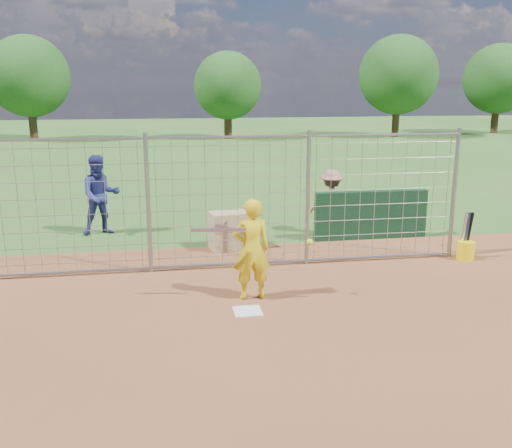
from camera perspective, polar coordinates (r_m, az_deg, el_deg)
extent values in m
plane|color=#2D591E|center=(9.13, -1.05, -8.30)|extent=(100.00, 100.00, 0.00)
plane|color=brown|center=(6.50, 3.01, -18.17)|extent=(18.00, 18.00, 0.00)
cube|color=silver|center=(8.95, -0.86, -8.71)|extent=(0.43, 0.43, 0.02)
cube|color=#11381E|center=(13.15, 11.41, 0.89)|extent=(2.60, 0.20, 1.10)
imported|color=gold|center=(9.21, -0.46, -2.56)|extent=(0.64, 0.44, 1.68)
imported|color=navy|center=(13.67, -15.29, 2.79)|extent=(1.05, 0.90, 1.86)
imported|color=#966B52|center=(13.40, 7.53, 2.20)|extent=(1.07, 0.75, 1.52)
cube|color=tan|center=(12.15, -2.70, -0.65)|extent=(0.89, 0.69, 0.80)
cylinder|color=silver|center=(8.88, -3.74, -0.60)|extent=(0.86, 0.19, 0.06)
sphere|color=#B4DF17|center=(9.18, 5.40, -1.80)|extent=(0.10, 0.10, 0.10)
cylinder|color=yellow|center=(12.18, 20.22, -2.51)|extent=(0.34, 0.34, 0.38)
cylinder|color=silver|center=(12.10, 20.04, -0.82)|extent=(0.09, 0.23, 0.84)
cylinder|color=navy|center=(12.14, 20.33, -0.81)|extent=(0.09, 0.15, 0.85)
cylinder|color=black|center=(12.16, 20.54, -0.80)|extent=(0.06, 0.20, 0.85)
cylinder|color=gray|center=(10.59, -10.73, 1.95)|extent=(0.08, 0.08, 2.60)
cylinder|color=gray|center=(10.93, 5.19, 2.50)|extent=(0.08, 0.08, 2.60)
cylinder|color=gray|center=(12.03, 19.18, 2.83)|extent=(0.08, 0.08, 2.60)
cylinder|color=gray|center=(10.48, -2.72, 8.69)|extent=(9.00, 0.05, 0.05)
cylinder|color=gray|center=(10.97, -2.57, -4.00)|extent=(9.00, 0.05, 0.05)
cube|color=gray|center=(10.67, -2.64, 1.99)|extent=(9.00, 0.02, 2.50)
cylinder|color=#3F2B19|center=(38.23, -21.44, 9.69)|extent=(0.50, 0.50, 2.52)
sphere|color=#26561E|center=(38.17, -21.79, 13.56)|extent=(4.90, 4.90, 4.90)
cylinder|color=#3F2B19|center=(36.69, -2.81, 10.20)|extent=(0.50, 0.50, 2.16)
sphere|color=#26561E|center=(36.61, -2.85, 13.66)|extent=(4.20, 4.20, 4.20)
cylinder|color=#3F2B19|center=(39.02, 13.81, 10.36)|extent=(0.50, 0.50, 2.59)
sphere|color=#26561E|center=(38.97, 14.04, 14.27)|extent=(5.04, 5.04, 5.04)
cylinder|color=#3F2B19|center=(44.05, 22.80, 9.96)|extent=(0.50, 0.50, 2.45)
sphere|color=#26561E|center=(43.99, 23.11, 13.22)|extent=(4.76, 4.76, 4.76)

